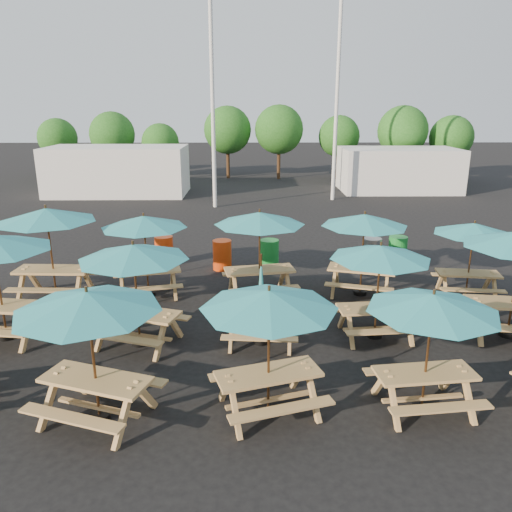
{
  "coord_description": "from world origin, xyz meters",
  "views": [
    {
      "loc": [
        -0.16,
        -11.85,
        5.17
      ],
      "look_at": [
        0.0,
        1.5,
        1.1
      ],
      "focal_mm": 35.0,
      "sensor_mm": 36.0,
      "label": 1
    }
  ],
  "objects_px": {
    "picnic_unit_6": "(269,305)",
    "picnic_unit_11": "(364,224)",
    "picnic_unit_14": "(474,232)",
    "waste_bin_3": "(372,253)",
    "waste_bin_1": "(222,255)",
    "picnic_unit_7": "(261,308)",
    "picnic_unit_8": "(260,222)",
    "picnic_unit_4": "(134,257)",
    "waste_bin_2": "(269,254)",
    "picnic_unit_3": "(88,307)",
    "waste_bin_4": "(397,251)",
    "picnic_unit_10": "(380,257)",
    "picnic_unit_2": "(47,219)",
    "picnic_unit_5": "(144,225)",
    "waste_bin_0": "(164,251)",
    "picnic_unit_9": "(432,308)"
  },
  "relations": [
    {
      "from": "picnic_unit_6",
      "to": "picnic_unit_11",
      "type": "xyz_separation_m",
      "value": [
        2.81,
        5.61,
        0.04
      ]
    },
    {
      "from": "picnic_unit_14",
      "to": "waste_bin_3",
      "type": "bearing_deg",
      "value": 134.76
    },
    {
      "from": "picnic_unit_14",
      "to": "waste_bin_1",
      "type": "height_order",
      "value": "picnic_unit_14"
    },
    {
      "from": "picnic_unit_7",
      "to": "picnic_unit_8",
      "type": "xyz_separation_m",
      "value": [
        0.02,
        2.87,
        1.26
      ]
    },
    {
      "from": "picnic_unit_6",
      "to": "picnic_unit_14",
      "type": "height_order",
      "value": "picnic_unit_6"
    },
    {
      "from": "picnic_unit_8",
      "to": "waste_bin_1",
      "type": "relative_size",
      "value": 2.94
    },
    {
      "from": "picnic_unit_6",
      "to": "picnic_unit_7",
      "type": "distance_m",
      "value": 2.85
    },
    {
      "from": "picnic_unit_4",
      "to": "picnic_unit_6",
      "type": "bearing_deg",
      "value": -24.69
    },
    {
      "from": "picnic_unit_4",
      "to": "waste_bin_3",
      "type": "relative_size",
      "value": 3.08
    },
    {
      "from": "picnic_unit_8",
      "to": "picnic_unit_14",
      "type": "distance_m",
      "value": 5.79
    },
    {
      "from": "waste_bin_2",
      "to": "picnic_unit_11",
      "type": "bearing_deg",
      "value": -43.06
    },
    {
      "from": "picnic_unit_3",
      "to": "waste_bin_2",
      "type": "bearing_deg",
      "value": 87.6
    },
    {
      "from": "waste_bin_2",
      "to": "waste_bin_4",
      "type": "xyz_separation_m",
      "value": [
        4.29,
        0.37,
        0.0
      ]
    },
    {
      "from": "picnic_unit_6",
      "to": "picnic_unit_10",
      "type": "height_order",
      "value": "picnic_unit_6"
    },
    {
      "from": "picnic_unit_2",
      "to": "picnic_unit_5",
      "type": "height_order",
      "value": "picnic_unit_2"
    },
    {
      "from": "waste_bin_0",
      "to": "waste_bin_1",
      "type": "bearing_deg",
      "value": -14.89
    },
    {
      "from": "picnic_unit_6",
      "to": "picnic_unit_10",
      "type": "relative_size",
      "value": 1.19
    },
    {
      "from": "waste_bin_4",
      "to": "picnic_unit_14",
      "type": "bearing_deg",
      "value": -68.88
    },
    {
      "from": "picnic_unit_2",
      "to": "picnic_unit_9",
      "type": "height_order",
      "value": "picnic_unit_2"
    },
    {
      "from": "picnic_unit_6",
      "to": "waste_bin_2",
      "type": "xyz_separation_m",
      "value": [
        0.32,
        7.94,
        -1.52
      ]
    },
    {
      "from": "picnic_unit_3",
      "to": "waste_bin_3",
      "type": "distance_m",
      "value": 10.72
    },
    {
      "from": "picnic_unit_6",
      "to": "waste_bin_3",
      "type": "relative_size",
      "value": 2.99
    },
    {
      "from": "waste_bin_0",
      "to": "waste_bin_4",
      "type": "xyz_separation_m",
      "value": [
        7.8,
        -0.12,
        0.0
      ]
    },
    {
      "from": "picnic_unit_2",
      "to": "waste_bin_3",
      "type": "height_order",
      "value": "picnic_unit_2"
    },
    {
      "from": "picnic_unit_14",
      "to": "picnic_unit_9",
      "type": "bearing_deg",
      "value": -111.44
    },
    {
      "from": "waste_bin_3",
      "to": "picnic_unit_2",
      "type": "bearing_deg",
      "value": -164.14
    },
    {
      "from": "picnic_unit_4",
      "to": "picnic_unit_11",
      "type": "xyz_separation_m",
      "value": [
        5.6,
        3.02,
        -0.01
      ]
    },
    {
      "from": "picnic_unit_3",
      "to": "picnic_unit_11",
      "type": "xyz_separation_m",
      "value": [
        5.71,
        5.8,
        -0.02
      ]
    },
    {
      "from": "picnic_unit_2",
      "to": "picnic_unit_8",
      "type": "xyz_separation_m",
      "value": [
        5.67,
        0.05,
        -0.12
      ]
    },
    {
      "from": "picnic_unit_6",
      "to": "waste_bin_0",
      "type": "xyz_separation_m",
      "value": [
        -3.18,
        8.42,
        -1.52
      ]
    },
    {
      "from": "picnic_unit_9",
      "to": "waste_bin_3",
      "type": "height_order",
      "value": "picnic_unit_9"
    },
    {
      "from": "picnic_unit_8",
      "to": "waste_bin_1",
      "type": "xyz_separation_m",
      "value": [
        -1.17,
        2.42,
        -1.64
      ]
    },
    {
      "from": "picnic_unit_4",
      "to": "picnic_unit_6",
      "type": "relative_size",
      "value": 1.03
    },
    {
      "from": "picnic_unit_3",
      "to": "picnic_unit_8",
      "type": "height_order",
      "value": "picnic_unit_8"
    },
    {
      "from": "picnic_unit_3",
      "to": "waste_bin_4",
      "type": "xyz_separation_m",
      "value": [
        7.51,
        8.5,
        -1.58
      ]
    },
    {
      "from": "picnic_unit_11",
      "to": "waste_bin_1",
      "type": "distance_m",
      "value": 4.89
    },
    {
      "from": "waste_bin_3",
      "to": "picnic_unit_10",
      "type": "bearing_deg",
      "value": -102.23
    },
    {
      "from": "picnic_unit_9",
      "to": "waste_bin_4",
      "type": "bearing_deg",
      "value": 70.43
    },
    {
      "from": "picnic_unit_2",
      "to": "picnic_unit_11",
      "type": "xyz_separation_m",
      "value": [
        8.53,
        0.17,
        -0.2
      ]
    },
    {
      "from": "picnic_unit_3",
      "to": "picnic_unit_8",
      "type": "bearing_deg",
      "value": 82.56
    },
    {
      "from": "waste_bin_0",
      "to": "picnic_unit_7",
      "type": "bearing_deg",
      "value": -61.8
    },
    {
      "from": "picnic_unit_14",
      "to": "waste_bin_0",
      "type": "xyz_separation_m",
      "value": [
        -8.92,
        3.03,
        -1.38
      ]
    },
    {
      "from": "picnic_unit_2",
      "to": "picnic_unit_14",
      "type": "bearing_deg",
      "value": 2.06
    },
    {
      "from": "picnic_unit_8",
      "to": "picnic_unit_10",
      "type": "height_order",
      "value": "picnic_unit_8"
    },
    {
      "from": "picnic_unit_11",
      "to": "waste_bin_4",
      "type": "relative_size",
      "value": 3.02
    },
    {
      "from": "picnic_unit_6",
      "to": "waste_bin_0",
      "type": "distance_m",
      "value": 9.13
    },
    {
      "from": "picnic_unit_3",
      "to": "picnic_unit_11",
      "type": "height_order",
      "value": "picnic_unit_3"
    },
    {
      "from": "picnic_unit_5",
      "to": "picnic_unit_8",
      "type": "xyz_separation_m",
      "value": [
        3.13,
        -0.09,
        0.1
      ]
    },
    {
      "from": "picnic_unit_8",
      "to": "picnic_unit_10",
      "type": "bearing_deg",
      "value": -54.91
    },
    {
      "from": "picnic_unit_5",
      "to": "waste_bin_3",
      "type": "xyz_separation_m",
      "value": [
        6.88,
        2.53,
        -1.54
      ]
    }
  ]
}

